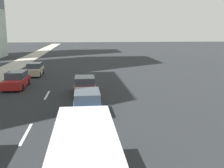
{
  "coord_description": "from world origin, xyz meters",
  "views": [
    {
      "loc": [
        -2.14,
        -3.18,
        5.59
      ],
      "look_at": [
        19.73,
        -5.59,
        1.18
      ],
      "focal_mm": 42.97,
      "sensor_mm": 36.0,
      "label": 1
    }
  ],
  "objects_px": {
    "car_fifth": "(85,86)",
    "van_lead": "(85,159)",
    "car_third": "(87,103)",
    "car_fourth": "(35,70)",
    "car_sixth": "(16,80)"
  },
  "relations": [
    {
      "from": "car_fourth",
      "to": "car_fifth",
      "type": "distance_m",
      "value": 12.55
    },
    {
      "from": "car_fourth",
      "to": "car_fifth",
      "type": "height_order",
      "value": "car_fifth"
    },
    {
      "from": "car_fifth",
      "to": "car_fourth",
      "type": "bearing_deg",
      "value": 29.54
    },
    {
      "from": "van_lead",
      "to": "car_fourth",
      "type": "height_order",
      "value": "van_lead"
    },
    {
      "from": "van_lead",
      "to": "car_third",
      "type": "distance_m",
      "value": 9.23
    },
    {
      "from": "van_lead",
      "to": "car_fifth",
      "type": "xyz_separation_m",
      "value": [
        15.21,
        -0.12,
        -0.66
      ]
    },
    {
      "from": "van_lead",
      "to": "car_fourth",
      "type": "bearing_deg",
      "value": 13.07
    },
    {
      "from": "car_fifth",
      "to": "car_third",
      "type": "bearing_deg",
      "value": -178.99
    },
    {
      "from": "car_fourth",
      "to": "car_sixth",
      "type": "distance_m",
      "value": 7.34
    },
    {
      "from": "car_third",
      "to": "car_sixth",
      "type": "bearing_deg",
      "value": 35.39
    },
    {
      "from": "car_third",
      "to": "car_fifth",
      "type": "distance_m",
      "value": 6.01
    },
    {
      "from": "van_lead",
      "to": "car_fifth",
      "type": "bearing_deg",
      "value": -0.47
    },
    {
      "from": "car_fifth",
      "to": "van_lead",
      "type": "bearing_deg",
      "value": 179.53
    },
    {
      "from": "car_fifth",
      "to": "car_sixth",
      "type": "xyz_separation_m",
      "value": [
        3.6,
        6.72,
        -0.0
      ]
    },
    {
      "from": "car_fourth",
      "to": "car_fifth",
      "type": "relative_size",
      "value": 1.01
    }
  ]
}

